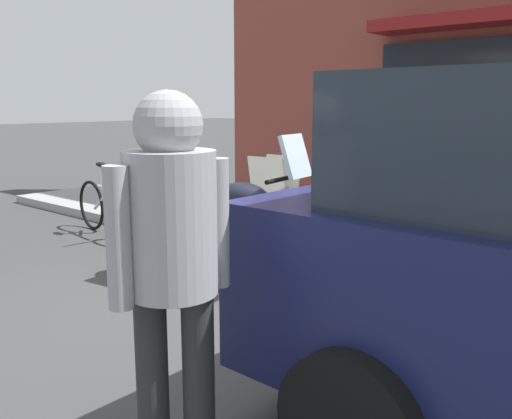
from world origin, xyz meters
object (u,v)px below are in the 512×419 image
touring_motorcycle (211,220)px  pedestrian_walking (171,244)px  sandwich_board_sign (275,191)px  parked_bicycle (110,208)px

touring_motorcycle → pedestrian_walking: (1.80, -1.97, 0.46)m
sandwich_board_sign → parked_bicycle: bearing=-136.7°
pedestrian_walking → sandwich_board_sign: 4.65m
touring_motorcycle → pedestrian_walking: pedestrian_walking is taller
touring_motorcycle → sandwich_board_sign: (-0.78, 1.87, -0.04)m
parked_bicycle → sandwich_board_sign: size_ratio=1.93×
parked_bicycle → sandwich_board_sign: bearing=43.3°
pedestrian_walking → touring_motorcycle: bearing=132.4°
touring_motorcycle → sandwich_board_sign: bearing=112.6°
parked_bicycle → sandwich_board_sign: 2.04m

